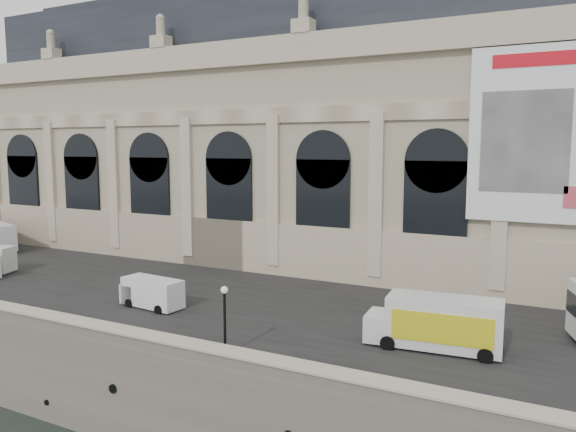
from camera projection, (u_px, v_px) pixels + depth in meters
The scene contains 7 objects.
quay at pixel (321, 277), 65.69m from camera, with size 160.00×70.00×6.00m, color gray.
street at pixel (218, 292), 46.86m from camera, with size 160.00×24.00×0.06m, color #2D2D2D.
parapet at pixel (95, 332), 35.01m from camera, with size 160.00×1.40×1.21m.
museum at pixel (258, 132), 62.74m from camera, with size 69.00×18.70×29.10m.
van_c at pixel (150, 292), 42.47m from camera, with size 5.26×2.49×2.27m.
box_truck at pixel (436, 323), 33.61m from camera, with size 8.19×3.47×3.21m.
lamp_right at pixel (225, 322), 32.35m from camera, with size 0.43×0.43×4.20m.
Camera 1 is at (26.40, -23.77, 18.16)m, focal length 35.00 mm.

